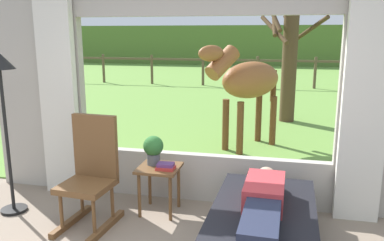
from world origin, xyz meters
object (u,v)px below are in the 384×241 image
Objects in this scene: side_table at (159,175)px; horse at (248,81)px; book_stack at (166,166)px; floor_lamp_left at (1,84)px; recliner_sofa at (262,232)px; reclining_person at (263,202)px; pasture_tree at (289,57)px; potted_plant at (153,148)px; rocking_chair at (91,172)px.

horse reaches higher than side_table.
book_stack is 0.11× the size of floor_lamp_left.
recliner_sofa is 2.98m from floor_lamp_left.
horse reaches higher than book_stack.
reclining_person is at bearing -88.53° from recliner_sofa.
pasture_tree reaches higher than side_table.
horse is (0.78, 2.57, 0.45)m from potted_plant.
recliner_sofa is at bearing -28.88° from side_table.
pasture_tree is at bearing 74.63° from side_table.
book_stack is at bearing 9.51° from floor_lamp_left.
reclining_person is 1.21m from book_stack.
side_table is (0.59, 0.39, -0.12)m from rocking_chair.
floor_lamp_left is at bearing -165.11° from potted_plant.
reclining_person is at bearing -30.62° from book_stack.
horse is (1.29, 3.02, 0.61)m from rocking_chair.
potted_plant is (-0.08, 0.06, 0.28)m from side_table.
rocking_chair is at bearing -110.09° from pasture_tree.
recliner_sofa is 1.20× the size of reclining_person.
rocking_chair is 0.65× the size of horse.
rocking_chair is at bearing -146.66° from side_table.
floor_lamp_left reaches higher than rocking_chair.
horse is at bearing 77.25° from book_stack.
recliner_sofa is at bearing -28.54° from book_stack.
side_table is at bearing 147.45° from book_stack.
pasture_tree is at bearing 74.16° from rocking_chair.
side_table is at bearing 111.23° from horse.
side_table is at bearing 150.69° from reclining_person.
floor_lamp_left reaches higher than recliner_sofa.
reclining_person is 1.33m from side_table.
side_table is at bearing 37.59° from rocking_chair.
book_stack is at bearing -34.62° from potted_plant.
recliner_sofa is 0.99× the size of floor_lamp_left.
rocking_chair is 3.50× the size of potted_plant.
potted_plant is 0.11× the size of pasture_tree.
floor_lamp_left is at bearing -119.03° from pasture_tree.
recliner_sofa is 0.31m from reclining_person.
pasture_tree is (0.66, 2.34, 0.26)m from horse.
book_stack is 5.25m from pasture_tree.
reclining_person is 2.87m from floor_lamp_left.
recliner_sofa is at bearing -3.53° from rocking_chair.
floor_lamp_left is 0.61× the size of pasture_tree.
horse reaches higher than potted_plant.
rocking_chair is 0.64× the size of floor_lamp_left.
potted_plant is at bearing 152.02° from recliner_sofa.
horse reaches higher than rocking_chair.
pasture_tree is (2.94, 5.30, 0.01)m from floor_lamp_left.
book_stack is (-1.04, 0.62, 0.03)m from reclining_person.
horse is (-0.44, 3.30, 0.63)m from reclining_person.
book_stack is at bearing 113.39° from horse.
reclining_person is 5.71m from pasture_tree.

